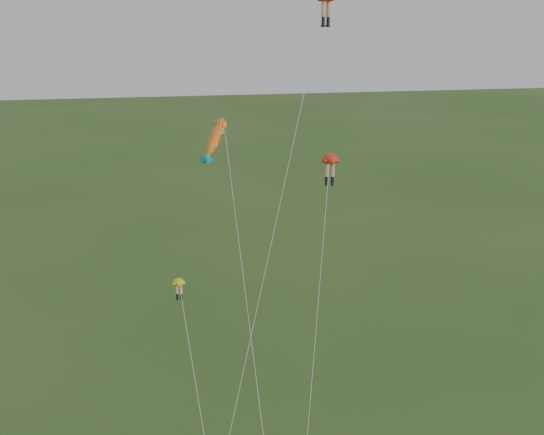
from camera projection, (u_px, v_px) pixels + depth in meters
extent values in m
plane|color=#2D4B1B|center=(269.00, 428.00, 36.34)|extent=(300.00, 300.00, 0.00)
cylinder|color=tan|center=(324.00, 9.00, 39.80)|extent=(0.29, 0.29, 1.01)
cylinder|color=black|center=(323.00, 21.00, 40.05)|extent=(0.23, 0.23, 0.50)
cube|color=black|center=(323.00, 26.00, 40.15)|extent=(0.26, 0.33, 0.15)
cylinder|color=tan|center=(328.00, 9.00, 40.00)|extent=(0.29, 0.29, 1.01)
cylinder|color=black|center=(328.00, 21.00, 40.25)|extent=(0.23, 0.23, 0.50)
cube|color=black|center=(328.00, 26.00, 40.35)|extent=(0.26, 0.33, 0.15)
cylinder|color=silver|center=(280.00, 204.00, 36.82)|extent=(8.57, 13.02, 24.74)
ellipsoid|color=red|center=(330.00, 158.00, 39.44)|extent=(1.52, 1.52, 0.63)
cylinder|color=tan|center=(327.00, 169.00, 39.70)|extent=(0.28, 0.28, 0.96)
cylinder|color=black|center=(326.00, 180.00, 39.93)|extent=(0.22, 0.22, 0.48)
cube|color=black|center=(326.00, 184.00, 40.03)|extent=(0.22, 0.31, 0.14)
cylinder|color=tan|center=(333.00, 169.00, 39.67)|extent=(0.28, 0.28, 0.96)
cylinder|color=black|center=(332.00, 180.00, 39.90)|extent=(0.22, 0.22, 0.48)
cube|color=black|center=(332.00, 184.00, 40.00)|extent=(0.22, 0.31, 0.14)
cylinder|color=silver|center=(319.00, 289.00, 37.09)|extent=(3.48, 9.41, 14.72)
ellipsoid|color=yellow|center=(178.00, 282.00, 34.93)|extent=(0.95, 0.95, 0.39)
cylinder|color=tan|center=(177.00, 289.00, 35.09)|extent=(0.17, 0.17, 0.60)
cylinder|color=black|center=(177.00, 296.00, 35.24)|extent=(0.14, 0.14, 0.30)
cube|color=black|center=(177.00, 299.00, 35.30)|extent=(0.14, 0.19, 0.09)
cylinder|color=tan|center=(181.00, 289.00, 35.07)|extent=(0.17, 0.17, 0.60)
cylinder|color=black|center=(181.00, 296.00, 35.22)|extent=(0.14, 0.14, 0.30)
cube|color=black|center=(181.00, 299.00, 35.28)|extent=(0.14, 0.19, 0.09)
cylinder|color=silver|center=(195.00, 377.00, 33.24)|extent=(1.18, 6.83, 8.92)
ellipsoid|color=orange|center=(215.00, 137.00, 40.20)|extent=(2.38, 2.87, 2.79)
sphere|color=orange|center=(215.00, 137.00, 40.20)|extent=(1.47, 1.56, 1.27)
cone|color=teal|center=(215.00, 137.00, 40.20)|extent=(1.26, 1.38, 1.21)
cone|color=teal|center=(215.00, 137.00, 40.20)|extent=(1.26, 1.38, 1.21)
cone|color=teal|center=(215.00, 137.00, 40.20)|extent=(0.71, 0.78, 0.67)
cone|color=teal|center=(215.00, 137.00, 40.20)|extent=(0.71, 0.78, 0.67)
cone|color=#B23612|center=(215.00, 137.00, 40.20)|extent=(0.74, 0.80, 0.67)
cylinder|color=silver|center=(238.00, 279.00, 37.45)|extent=(1.39, 11.59, 15.59)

